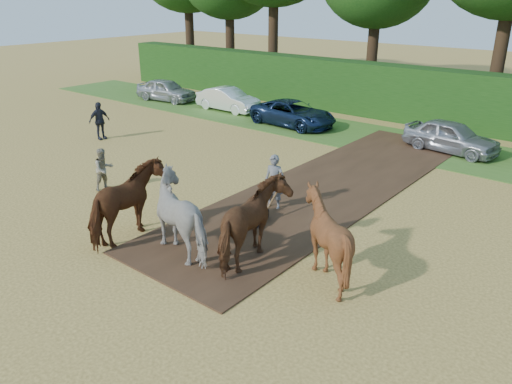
% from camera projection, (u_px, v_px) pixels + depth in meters
% --- Properties ---
extents(ground, '(120.00, 120.00, 0.00)m').
position_uv_depth(ground, '(162.00, 242.00, 14.56)').
color(ground, gold).
rests_on(ground, ground).
extents(earth_strip, '(4.50, 17.00, 0.05)m').
position_uv_depth(earth_strip, '(332.00, 186.00, 18.71)').
color(earth_strip, '#472D1C').
rests_on(earth_strip, ground).
extents(grass_verge, '(50.00, 5.00, 0.03)m').
position_uv_depth(grass_verge, '(379.00, 139.00, 24.62)').
color(grass_verge, '#38601E').
rests_on(grass_verge, ground).
extents(hedgerow, '(46.00, 1.60, 3.00)m').
position_uv_depth(hedgerow, '(419.00, 96.00, 27.31)').
color(hedgerow, '#14380F').
rests_on(hedgerow, ground).
extents(spectator_near, '(0.65, 0.81, 1.57)m').
position_uv_depth(spectator_near, '(104.00, 169.00, 18.16)').
color(spectator_near, tan).
rests_on(spectator_near, ground).
extents(spectator_far, '(0.54, 1.11, 1.84)m').
position_uv_depth(spectator_far, '(99.00, 121.00, 24.39)').
color(spectator_far, '#21242C').
rests_on(spectator_far, ground).
extents(plough_team, '(7.54, 6.16, 2.25)m').
position_uv_depth(plough_team, '(222.00, 219.00, 13.42)').
color(plough_team, '#5B3416').
rests_on(plough_team, ground).
extents(parked_cars, '(28.84, 3.04, 1.45)m').
position_uv_depth(parked_cars, '(309.00, 114.00, 26.66)').
color(parked_cars, '#A5A7AC').
rests_on(parked_cars, ground).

